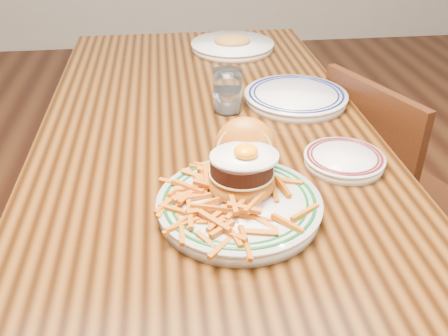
{
  "coord_description": "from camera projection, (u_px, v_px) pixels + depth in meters",
  "views": [
    {
      "loc": [
        -0.09,
        -1.18,
        1.33
      ],
      "look_at": [
        0.0,
        -0.41,
        0.85
      ],
      "focal_mm": 40.0,
      "sensor_mm": 36.0,
      "label": 1
    }
  ],
  "objects": [
    {
      "name": "side_plate",
      "position": [
        344.0,
        159.0,
        1.11
      ],
      "size": [
        0.18,
        0.18,
        0.03
      ],
      "rotation": [
        0.0,
        0.0,
        -0.09
      ],
      "color": "silver",
      "rests_on": "table"
    },
    {
      "name": "rear_plate",
      "position": [
        296.0,
        97.0,
        1.4
      ],
      "size": [
        0.29,
        0.29,
        0.03
      ],
      "rotation": [
        0.0,
        0.0,
        -0.36
      ],
      "color": "silver",
      "rests_on": "table"
    },
    {
      "name": "floor",
      "position": [
        210.0,
        318.0,
        1.7
      ],
      "size": [
        6.0,
        6.0,
        0.0
      ],
      "primitive_type": "plane",
      "color": "black",
      "rests_on": "ground"
    },
    {
      "name": "chair_right",
      "position": [
        383.0,
        192.0,
        1.58
      ],
      "size": [
        0.5,
        0.5,
        0.82
      ],
      "rotation": [
        0.0,
        0.0,
        3.52
      ],
      "color": "#3B1B0C",
      "rests_on": "floor"
    },
    {
      "name": "water_glass",
      "position": [
        228.0,
        93.0,
        1.34
      ],
      "size": [
        0.08,
        0.08,
        0.12
      ],
      "color": "white",
      "rests_on": "table"
    },
    {
      "name": "main_plate",
      "position": [
        240.0,
        190.0,
        0.96
      ],
      "size": [
        0.32,
        0.34,
        0.15
      ],
      "rotation": [
        0.0,
        0.0,
        -0.25
      ],
      "color": "silver",
      "rests_on": "table"
    },
    {
      "name": "far_plate",
      "position": [
        232.0,
        45.0,
        1.79
      ],
      "size": [
        0.3,
        0.3,
        0.05
      ],
      "rotation": [
        0.0,
        0.0,
        0.4
      ],
      "color": "silver",
      "rests_on": "table"
    },
    {
      "name": "table",
      "position": [
        206.0,
        150.0,
        1.36
      ],
      "size": [
        0.85,
        1.6,
        0.75
      ],
      "color": "black",
      "rests_on": "floor"
    }
  ]
}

